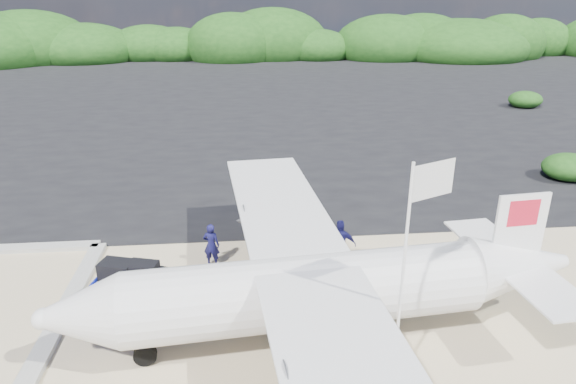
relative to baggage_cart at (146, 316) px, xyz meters
name	(u,v)px	position (x,y,z in m)	size (l,w,h in m)	color
ground	(224,327)	(2.20, -0.70, 0.00)	(160.00, 160.00, 0.00)	beige
asphalt_apron	(233,99)	(2.20, 29.30, 0.00)	(90.00, 50.00, 0.04)	#B2B2B2
vegetation_band	(234,59)	(2.20, 54.30, 0.00)	(124.00, 8.00, 4.40)	#B2B2B2
baggage_cart	(146,316)	(0.00, 0.00, 0.00)	(2.80, 1.60, 1.40)	#0D1CCB
crew_a	(211,245)	(1.73, 2.66, 0.74)	(0.54, 0.36, 1.48)	#141349
crew_b	(265,253)	(3.42, 1.78, 0.83)	(0.81, 0.63, 1.66)	#141349
crew_c	(340,246)	(5.85, 2.00, 0.87)	(1.02, 0.43, 1.75)	#141349
aircraft_large	(401,120)	(13.76, 21.26, 0.00)	(15.98, 15.98, 4.79)	#B2B2B2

